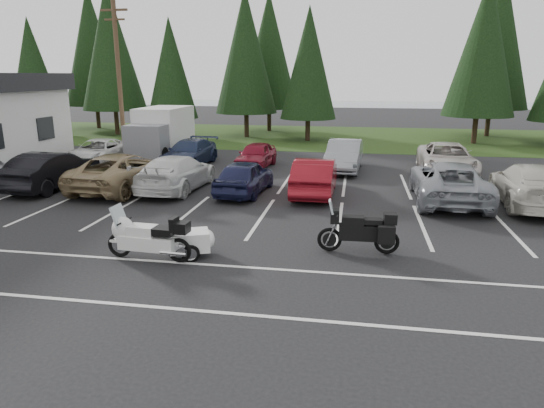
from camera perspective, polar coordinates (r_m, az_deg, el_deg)
The scene contains 30 objects.
ground at distance 16.06m, azimuth -3.68°, elevation -2.52°, with size 120.00×120.00×0.00m, color black.
grass_strip at distance 39.34m, azimuth 4.55°, elevation 7.91°, with size 80.00×16.00×0.01m, color #223912.
lake_water at distance 70.05m, azimuth 10.35°, elevation 10.81°, with size 70.00×50.00×0.02m, color slate.
utility_pole at distance 30.14m, azimuth -17.56°, elevation 14.08°, with size 1.60×0.26×9.00m.
box_truck at distance 29.94m, azimuth -13.19°, elevation 8.13°, with size 2.40×5.60×2.90m, color silver, non-canonical shape.
stall_markings at distance 17.93m, azimuth -2.19°, elevation -0.62°, with size 32.00×16.00×0.01m, color silver.
conifer_1 at distance 44.26m, azimuth -26.38°, elevation 14.23°, with size 3.96×3.96×9.22m.
conifer_2 at distance 42.54m, azimuth -18.46°, elevation 17.13°, with size 5.10×5.10×11.89m.
conifer_3 at distance 38.94m, azimuth -11.83°, elevation 15.35°, with size 3.87×3.87×9.02m.
conifer_4 at distance 38.79m, azimuth -3.13°, elevation 17.50°, with size 4.80×4.80×11.17m.
conifer_5 at distance 36.67m, azimuth 4.37°, elevation 16.21°, with size 4.14×4.14×9.63m.
conifer_6 at distance 37.96m, azimuth 23.65°, elevation 16.65°, with size 4.93×4.93×11.48m.
conifer_back_a at distance 48.15m, azimuth -20.45°, elevation 16.92°, with size 5.28×5.28×12.30m.
conifer_back_b at distance 43.11m, azimuth -0.34°, elevation 17.59°, with size 4.97×4.97×11.58m.
conifer_back_c at distance 43.03m, azimuth 24.99°, elevation 17.22°, with size 5.50×5.50×12.81m.
car_near_1 at distance 23.14m, azimuth -24.43°, elevation 3.65°, with size 1.71×4.91×1.62m, color black.
car_near_2 at distance 21.91m, azimuth -17.19°, elevation 3.71°, with size 2.61×5.67×1.58m, color #8B7450.
car_near_3 at distance 21.19m, azimuth -11.13°, elevation 3.63°, with size 2.11×5.18×1.50m, color silver.
car_near_4 at distance 20.19m, azimuth -3.24°, elevation 3.23°, with size 1.69×4.20×1.43m, color #181B3C.
car_near_5 at distance 20.06m, azimuth 5.06°, elevation 3.25°, with size 1.61×4.62×1.52m, color maroon.
car_near_6 at distance 20.09m, azimuth 20.07°, elevation 2.49°, with size 2.63×5.70×1.58m, color gray.
car_near_7 at distance 20.66m, azimuth 28.22°, elevation 1.98°, with size 2.26×5.56×1.61m, color beige.
car_far_0 at distance 28.79m, azimuth -19.77°, elevation 5.81°, with size 2.21×4.80×1.33m, color silver.
car_far_1 at distance 26.87m, azimuth -9.73°, elevation 5.94°, with size 1.95×4.80×1.39m, color #1B2544.
car_far_2 at distance 25.92m, azimuth -1.90°, elevation 5.76°, with size 1.58×3.93×1.34m, color maroon.
car_far_3 at distance 25.40m, azimuth 8.49°, elevation 5.67°, with size 1.65×4.73×1.56m, color gray.
car_far_4 at distance 25.71m, azimuth 19.88°, elevation 5.01°, with size 2.52×5.47×1.52m, color beige.
touring_motorcycle at distance 13.30m, azimuth -14.40°, elevation -3.37°, with size 2.68×0.83×1.49m, color silver, non-canonical shape.
cargo_trailer at distance 13.45m, azimuth -9.71°, elevation -4.61°, with size 1.56×0.88×0.72m, color white, non-canonical shape.
adventure_motorcycle at distance 13.61m, azimuth 10.15°, elevation -2.64°, with size 2.49×0.87×1.52m, color black, non-canonical shape.
Camera 1 is at (3.64, -14.88, 4.83)m, focal length 32.00 mm.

